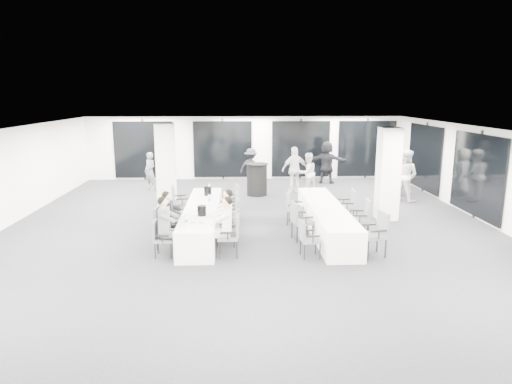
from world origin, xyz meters
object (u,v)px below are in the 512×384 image
standing_guest_b (308,170)px  banquet_table_main (202,219)px  chair_side_left_far (293,206)px  ice_bucket_near (202,211)px  chair_main_left_mid (169,218)px  chair_main_right_fourth (233,206)px  banquet_table_side (326,219)px  chair_side_left_near (307,236)px  standing_guest_d (295,167)px  standing_guest_h (405,172)px  chair_main_right_second (232,225)px  standing_guest_g (150,169)px  chair_side_left_mid (299,218)px  chair_main_right_far (233,199)px  chair_main_left_fourth (174,211)px  chair_main_right_near (232,233)px  standing_guest_f (327,159)px  chair_main_left_second (164,225)px  standing_guest_c (251,165)px  chair_side_right_mid (362,216)px  cocktail_table (257,179)px  chair_main_left_far (178,200)px  standing_guest_e (396,169)px  chair_main_right_mid (232,215)px  ice_bucket_far (208,191)px  chair_side_right_near (377,231)px

standing_guest_b → banquet_table_main: bearing=28.1°
chair_side_left_far → ice_bucket_near: size_ratio=3.74×
chair_main_left_mid → chair_main_right_fourth: 1.98m
banquet_table_side → chair_side_left_near: (-0.83, -1.97, 0.13)m
banquet_table_side → chair_side_left_far: bearing=133.1°
standing_guest_d → banquet_table_main: bearing=45.6°
chair_side_left_near → standing_guest_h: size_ratio=0.42×
chair_main_right_second → ice_bucket_near: (-0.75, 0.10, 0.35)m
standing_guest_g → chair_side_left_mid: bearing=-10.0°
chair_main_right_far → chair_main_left_fourth: bearing=108.6°
chair_side_left_near → standing_guest_b: (1.10, 7.19, 0.37)m
chair_side_left_far → standing_guest_g: bearing=-120.8°
banquet_table_main → standing_guest_h: size_ratio=2.38×
banquet_table_side → ice_bucket_near: size_ratio=19.88×
chair_main_right_near → standing_guest_f: bearing=-24.0°
chair_main_left_second → chair_main_left_fourth: (0.02, 1.74, -0.09)m
chair_main_left_fourth → standing_guest_c: size_ratio=0.50×
chair_side_right_mid → standing_guest_h: bearing=-26.5°
cocktail_table → chair_main_left_far: bearing=-128.2°
chair_main_left_mid → standing_guest_e: (7.80, 4.99, 0.46)m
chair_side_right_mid → chair_side_left_far: bearing=55.5°
chair_side_left_far → chair_side_left_mid: bearing=14.3°
standing_guest_b → chair_side_left_near: bearing=55.3°
banquet_table_main → chair_side_left_mid: bearing=-16.3°
chair_main_left_fourth → ice_bucket_near: bearing=18.0°
cocktail_table → chair_main_right_mid: (-0.88, -4.99, -0.04)m
chair_side_left_mid → chair_main_left_mid: bearing=-106.9°
chair_main_right_near → ice_bucket_far: (-0.76, 3.27, 0.32)m
chair_main_left_far → chair_side_right_mid: chair_side_right_mid is taller
chair_main_right_second → standing_guest_e: standing_guest_e is taller
chair_side_right_near → ice_bucket_far: chair_side_right_near is taller
banquet_table_main → chair_main_left_far: bearing=119.1°
chair_side_left_far → chair_main_left_mid: bearing=-56.0°
chair_main_left_mid → chair_side_right_mid: size_ratio=0.91×
banquet_table_main → chair_main_left_far: (-0.84, 1.50, 0.21)m
chair_main_right_near → chair_side_left_mid: bearing=-57.0°
chair_side_left_near → standing_guest_e: standing_guest_e is taller
chair_side_right_near → standing_guest_g: size_ratio=0.61×
standing_guest_f → chair_main_right_far: bearing=70.2°
standing_guest_f → chair_main_left_fourth: bearing=65.0°
chair_main_left_fourth → chair_side_right_mid: (5.09, -1.14, 0.09)m
chair_main_left_mid → standing_guest_b: standing_guest_b is taller
chair_side_right_near → standing_guest_b: 7.15m
standing_guest_c → standing_guest_g: standing_guest_c is taller
chair_main_left_fourth → chair_side_right_near: bearing=50.7°
chair_main_left_second → standing_guest_e: (7.81, 5.80, 0.41)m
chair_main_right_near → chair_side_left_far: bearing=-33.3°
chair_main_right_mid → standing_guest_b: size_ratio=0.56×
chair_main_right_mid → standing_guest_g: (-3.36, 6.21, 0.28)m
chair_main_left_fourth → chair_side_left_near: bearing=40.0°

